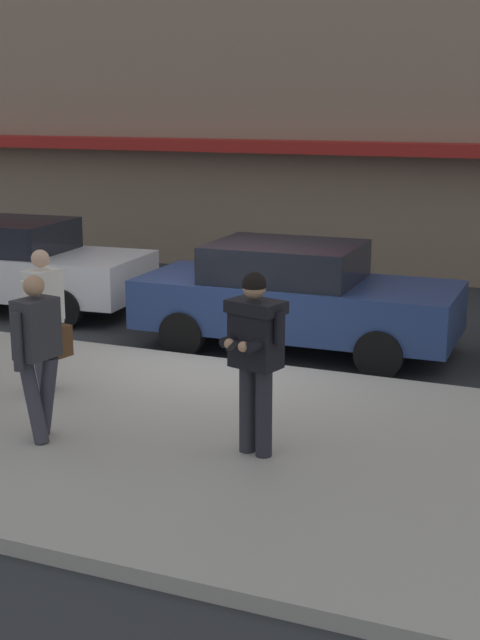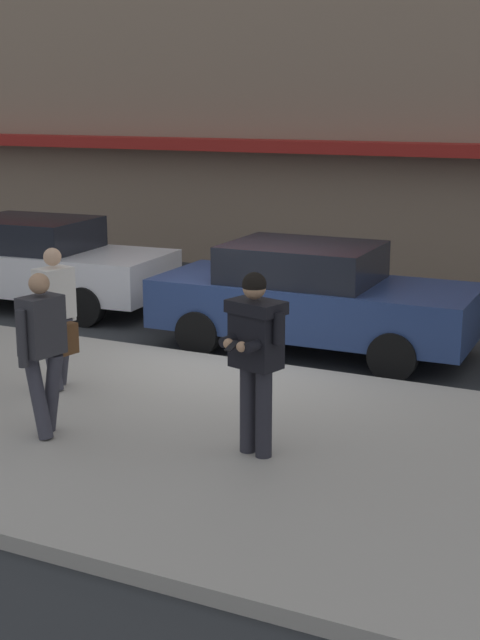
{
  "view_description": "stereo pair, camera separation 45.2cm",
  "coord_description": "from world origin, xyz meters",
  "px_view_note": "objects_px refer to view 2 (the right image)",
  "views": [
    {
      "loc": [
        4.65,
        -10.66,
        3.49
      ],
      "look_at": [
        1.52,
        -3.2,
        1.49
      ],
      "focal_mm": 50.0,
      "sensor_mm": 36.0,
      "label": 1
    },
    {
      "loc": [
        5.06,
        -10.47,
        3.49
      ],
      "look_at": [
        1.52,
        -3.2,
        1.49
      ],
      "focal_mm": 50.0,
      "sensor_mm": 36.0,
      "label": 2
    }
  ],
  "objects_px": {
    "parked_sedan_mid": "(311,297)",
    "pedestrian_with_bag": "(44,344)",
    "man_texting_on_phone": "(255,344)",
    "pedestrian_in_light_coat": "(55,309)",
    "parked_sedan_near": "(38,262)"
  },
  "relations": [
    {
      "from": "parked_sedan_mid",
      "to": "pedestrian_with_bag",
      "type": "relative_size",
      "value": 2.67
    },
    {
      "from": "man_texting_on_phone",
      "to": "pedestrian_in_light_coat",
      "type": "distance_m",
      "value": 3.11
    },
    {
      "from": "man_texting_on_phone",
      "to": "parked_sedan_mid",
      "type": "bearing_deg",
      "value": 104.27
    },
    {
      "from": "parked_sedan_mid",
      "to": "pedestrian_with_bag",
      "type": "bearing_deg",
      "value": -103.41
    },
    {
      "from": "parked_sedan_mid",
      "to": "man_texting_on_phone",
      "type": "height_order",
      "value": "man_texting_on_phone"
    },
    {
      "from": "pedestrian_in_light_coat",
      "to": "man_texting_on_phone",
      "type": "bearing_deg",
      "value": -15.72
    },
    {
      "from": "pedestrian_with_bag",
      "to": "parked_sedan_mid",
      "type": "bearing_deg",
      "value": 76.59
    },
    {
      "from": "man_texting_on_phone",
      "to": "pedestrian_with_bag",
      "type": "height_order",
      "value": "man_texting_on_phone"
    },
    {
      "from": "parked_sedan_near",
      "to": "parked_sedan_mid",
      "type": "xyz_separation_m",
      "value": [
        5.23,
        -0.55,
        0.0
      ]
    },
    {
      "from": "pedestrian_in_light_coat",
      "to": "pedestrian_with_bag",
      "type": "bearing_deg",
      "value": -56.68
    },
    {
      "from": "pedestrian_with_bag",
      "to": "pedestrian_in_light_coat",
      "type": "bearing_deg",
      "value": 123.32
    },
    {
      "from": "parked_sedan_mid",
      "to": "man_texting_on_phone",
      "type": "relative_size",
      "value": 2.51
    },
    {
      "from": "parked_sedan_near",
      "to": "pedestrian_with_bag",
      "type": "height_order",
      "value": "pedestrian_with_bag"
    },
    {
      "from": "parked_sedan_near",
      "to": "man_texting_on_phone",
      "type": "xyz_separation_m",
      "value": [
        6.28,
        -4.67,
        0.46
      ]
    },
    {
      "from": "parked_sedan_near",
      "to": "pedestrian_in_light_coat",
      "type": "distance_m",
      "value": 5.06
    }
  ]
}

